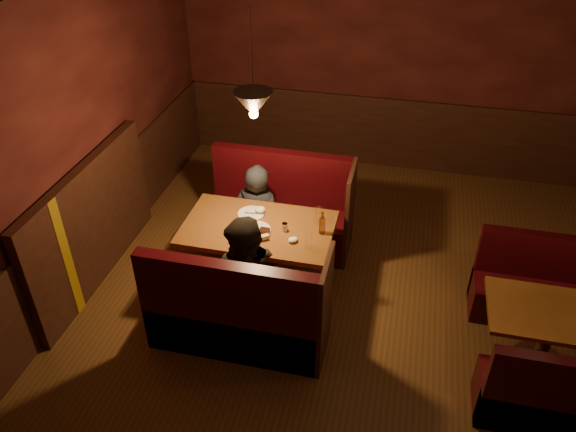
% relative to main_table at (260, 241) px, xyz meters
% --- Properties ---
extents(room, '(6.02, 7.02, 2.92)m').
position_rel_main_table_xyz_m(room, '(0.93, -0.53, 0.45)').
color(room, brown).
rests_on(room, ground).
extents(main_table, '(1.46, 0.88, 1.02)m').
position_rel_main_table_xyz_m(main_table, '(0.00, 0.00, 0.00)').
color(main_table, '#4C2C0F').
rests_on(main_table, ground).
extents(main_bench_far, '(1.60, 0.57, 1.09)m').
position_rel_main_table_xyz_m(main_bench_far, '(0.02, 0.83, -0.25)').
color(main_bench_far, black).
rests_on(main_bench_far, ground).
extents(main_bench_near, '(1.60, 0.57, 1.09)m').
position_rel_main_table_xyz_m(main_bench_near, '(0.02, -0.83, -0.25)').
color(main_bench_near, black).
rests_on(main_bench_near, ground).
extents(second_table, '(1.10, 0.70, 0.62)m').
position_rel_main_table_xyz_m(second_table, '(2.68, -0.41, -0.14)').
color(second_table, '#4C2C0F').
rests_on(second_table, ground).
extents(second_bench_far, '(1.21, 0.45, 0.87)m').
position_rel_main_table_xyz_m(second_bench_far, '(2.71, 0.25, -0.33)').
color(second_bench_far, black).
rests_on(second_bench_far, ground).
extents(second_bench_near, '(1.21, 0.45, 0.87)m').
position_rel_main_table_xyz_m(second_bench_near, '(2.71, -1.06, -0.33)').
color(second_bench_near, black).
rests_on(second_bench_near, ground).
extents(diner_a, '(0.56, 0.39, 1.48)m').
position_rel_main_table_xyz_m(diner_a, '(-0.18, 0.56, 0.14)').
color(diner_a, black).
rests_on(diner_a, ground).
extents(diner_b, '(0.82, 0.67, 1.58)m').
position_rel_main_table_xyz_m(diner_b, '(0.06, -0.58, 0.19)').
color(diner_b, black).
rests_on(diner_b, ground).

